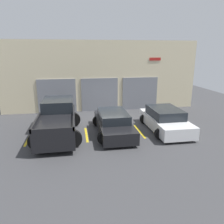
{
  "coord_description": "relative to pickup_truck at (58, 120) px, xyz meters",
  "views": [
    {
      "loc": [
        -2.02,
        -13.45,
        4.47
      ],
      "look_at": [
        0.0,
        -1.51,
        1.1
      ],
      "focal_mm": 35.0,
      "sensor_mm": 36.0,
      "label": 1
    }
  ],
  "objects": [
    {
      "name": "shophouse_building",
      "position": [
        3.06,
        5.03,
        1.74
      ],
      "size": [
        14.98,
        0.68,
        5.28
      ],
      "color": "beige",
      "rests_on": "ground"
    },
    {
      "name": "parking_stripe_far_left",
      "position": [
        -1.53,
        -0.27,
        -0.85
      ],
      "size": [
        0.12,
        2.2,
        0.01
      ],
      "primitive_type": "cube",
      "color": "gold",
      "rests_on": "ground"
    },
    {
      "name": "parking_stripe_centre",
      "position": [
        4.6,
        -0.27,
        -0.85
      ],
      "size": [
        0.12,
        2.2,
        0.01
      ],
      "primitive_type": "cube",
      "color": "gold",
      "rests_on": "ground"
    },
    {
      "name": "parking_stripe_right",
      "position": [
        7.66,
        -0.27,
        -0.85
      ],
      "size": [
        0.12,
        2.2,
        0.01
      ],
      "primitive_type": "cube",
      "color": "gold",
      "rests_on": "ground"
    },
    {
      "name": "ground_plane",
      "position": [
        3.07,
        1.74,
        -0.85
      ],
      "size": [
        28.0,
        28.0,
        0.0
      ],
      "primitive_type": "plane",
      "color": "#3D3D3F"
    },
    {
      "name": "sedan_white",
      "position": [
        6.13,
        -0.25,
        -0.24
      ],
      "size": [
        2.23,
        4.26,
        1.29
      ],
      "color": "white",
      "rests_on": "ground"
    },
    {
      "name": "parking_stripe_left",
      "position": [
        1.53,
        -0.27,
        -0.85
      ],
      "size": [
        0.12,
        2.2,
        0.01
      ],
      "primitive_type": "cube",
      "color": "gold",
      "rests_on": "ground"
    },
    {
      "name": "pickup_truck",
      "position": [
        0.0,
        0.0,
        0.0
      ],
      "size": [
        2.52,
        5.01,
        1.79
      ],
      "color": "black",
      "rests_on": "ground"
    },
    {
      "name": "sedan_side",
      "position": [
        3.07,
        -0.25,
        -0.27
      ],
      "size": [
        2.14,
        4.49,
        1.22
      ],
      "color": "black",
      "rests_on": "ground"
    }
  ]
}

